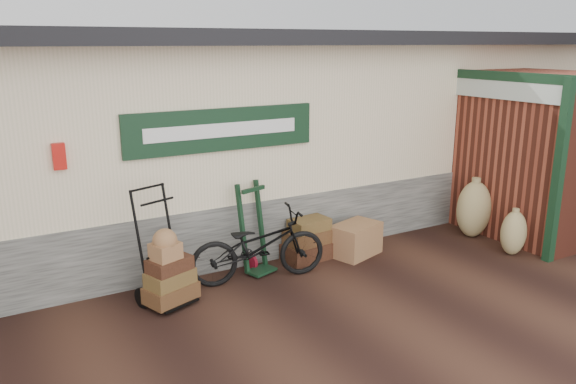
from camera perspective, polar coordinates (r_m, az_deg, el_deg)
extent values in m
plane|color=black|center=(7.18, -0.83, -10.10)|extent=(80.00, 80.00, 0.00)
cube|color=#4C4C47|center=(9.37, -9.00, -1.25)|extent=(14.00, 3.54, 0.90)
cube|color=beige|center=(9.07, -9.39, 7.88)|extent=(14.00, 3.50, 2.10)
cube|color=black|center=(8.87, -9.36, 15.17)|extent=(14.40, 4.10, 0.20)
cube|color=black|center=(7.32, -6.66, 6.31)|extent=(2.60, 0.06, 0.55)
cube|color=white|center=(7.29, -6.55, 6.27)|extent=(2.10, 0.01, 0.18)
cube|color=red|center=(6.83, -22.24, 3.38)|extent=(0.14, 0.10, 0.30)
cube|color=maroon|center=(10.58, 18.72, 4.72)|extent=(1.60, 4.50, 2.60)
cube|color=black|center=(8.59, 25.79, 1.78)|extent=(0.12, 0.12, 2.60)
cube|color=#194C2D|center=(9.19, 20.47, 9.74)|extent=(0.04, 2.40, 0.28)
cube|color=black|center=(9.17, 20.59, 10.98)|extent=(0.05, 2.50, 0.14)
cube|color=olive|center=(8.33, 6.90, -4.80)|extent=(0.84, 0.67, 0.47)
imported|color=black|center=(7.33, -3.02, -5.11)|extent=(0.93, 1.89, 1.05)
ellipsoid|color=#927D4E|center=(9.44, 18.35, -1.67)|extent=(0.62, 0.54, 0.92)
ellipsoid|color=#927D4E|center=(8.89, 21.94, -3.88)|extent=(0.46, 0.40, 0.66)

